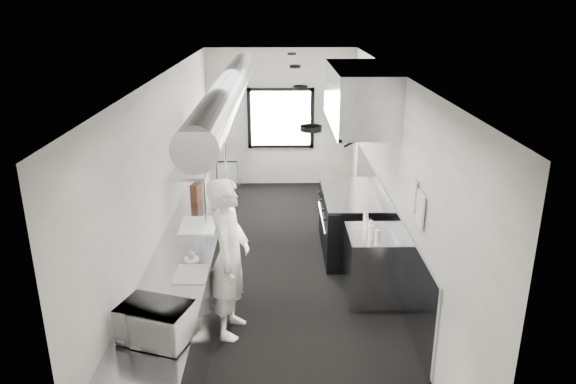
{
  "coord_description": "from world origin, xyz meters",
  "views": [
    {
      "loc": [
        -0.03,
        -6.91,
        3.66
      ],
      "look_at": [
        0.08,
        -0.2,
        1.28
      ],
      "focal_mm": 33.73,
      "sensor_mm": 36.0,
      "label": 1
    }
  ],
  "objects_px": {
    "knife_block": "(197,192)",
    "plate_stack_b": "(201,141)",
    "pass_shelf": "(203,150)",
    "line_cook": "(229,258)",
    "plate_stack_d": "(208,126)",
    "squeeze_bottle_a": "(378,237)",
    "cutting_board": "(198,226)",
    "range": "(350,222)",
    "deli_tub_a": "(143,324)",
    "squeeze_bottle_b": "(371,233)",
    "bottle_station": "(372,265)",
    "plate_stack_c": "(204,136)",
    "squeeze_bottle_d": "(366,224)",
    "deli_tub_b": "(140,312)",
    "squeeze_bottle_c": "(370,227)",
    "prep_counter": "(195,260)",
    "plate_stack_a": "(194,152)",
    "microwave": "(155,323)",
    "far_work_table": "(222,175)",
    "small_plate": "(191,259)",
    "exhaust_hood": "(359,96)"
  },
  "relations": [
    {
      "from": "bottle_station",
      "to": "deli_tub_a",
      "type": "xyz_separation_m",
      "value": [
        -2.41,
        -2.06,
        0.5
      ]
    },
    {
      "from": "cutting_board",
      "to": "knife_block",
      "type": "relative_size",
      "value": 2.3
    },
    {
      "from": "prep_counter",
      "to": "squeeze_bottle_a",
      "type": "distance_m",
      "value": 2.41
    },
    {
      "from": "line_cook",
      "to": "exhaust_hood",
      "type": "bearing_deg",
      "value": -30.13
    },
    {
      "from": "pass_shelf",
      "to": "cutting_board",
      "type": "relative_size",
      "value": 5.01
    },
    {
      "from": "knife_block",
      "to": "squeeze_bottle_c",
      "type": "relative_size",
      "value": 1.63
    },
    {
      "from": "deli_tub_a",
      "to": "cutting_board",
      "type": "bearing_deg",
      "value": 86.01
    },
    {
      "from": "deli_tub_a",
      "to": "squeeze_bottle_c",
      "type": "bearing_deg",
      "value": 41.55
    },
    {
      "from": "pass_shelf",
      "to": "line_cook",
      "type": "relative_size",
      "value": 1.6
    },
    {
      "from": "pass_shelf",
      "to": "squeeze_bottle_a",
      "type": "relative_size",
      "value": 15.55
    },
    {
      "from": "plate_stack_a",
      "to": "plate_stack_c",
      "type": "relative_size",
      "value": 0.73
    },
    {
      "from": "squeeze_bottle_b",
      "to": "plate_stack_c",
      "type": "bearing_deg",
      "value": 138.84
    },
    {
      "from": "deli_tub_b",
      "to": "cutting_board",
      "type": "relative_size",
      "value": 0.22
    },
    {
      "from": "prep_counter",
      "to": "deli_tub_b",
      "type": "distance_m",
      "value": 2.12
    },
    {
      "from": "line_cook",
      "to": "plate_stack_a",
      "type": "distance_m",
      "value": 2.02
    },
    {
      "from": "squeeze_bottle_b",
      "to": "pass_shelf",
      "type": "bearing_deg",
      "value": 140.13
    },
    {
      "from": "prep_counter",
      "to": "bottle_station",
      "type": "bearing_deg",
      "value": -4.97
    },
    {
      "from": "squeeze_bottle_d",
      "to": "deli_tub_b",
      "type": "bearing_deg",
      "value": -140.51
    },
    {
      "from": "microwave",
      "to": "pass_shelf",
      "type": "bearing_deg",
      "value": 109.71
    },
    {
      "from": "bottle_station",
      "to": "far_work_table",
      "type": "distance_m",
      "value": 4.53
    },
    {
      "from": "far_work_table",
      "to": "squeeze_bottle_a",
      "type": "height_order",
      "value": "squeeze_bottle_a"
    },
    {
      "from": "small_plate",
      "to": "cutting_board",
      "type": "distance_m",
      "value": 0.96
    },
    {
      "from": "far_work_table",
      "to": "squeeze_bottle_c",
      "type": "bearing_deg",
      "value": -59.74
    },
    {
      "from": "prep_counter",
      "to": "cutting_board",
      "type": "bearing_deg",
      "value": 49.31
    },
    {
      "from": "cutting_board",
      "to": "squeeze_bottle_c",
      "type": "height_order",
      "value": "squeeze_bottle_c"
    },
    {
      "from": "microwave",
      "to": "plate_stack_b",
      "type": "height_order",
      "value": "plate_stack_b"
    },
    {
      "from": "far_work_table",
      "to": "cutting_board",
      "type": "height_order",
      "value": "cutting_board"
    },
    {
      "from": "plate_stack_a",
      "to": "plate_stack_d",
      "type": "relative_size",
      "value": 0.61
    },
    {
      "from": "bottle_station",
      "to": "far_work_table",
      "type": "height_order",
      "value": "same"
    },
    {
      "from": "prep_counter",
      "to": "plate_stack_d",
      "type": "xyz_separation_m",
      "value": [
        -0.02,
        2.11,
        1.32
      ]
    },
    {
      "from": "line_cook",
      "to": "small_plate",
      "type": "height_order",
      "value": "line_cook"
    },
    {
      "from": "line_cook",
      "to": "plate_stack_d",
      "type": "xyz_separation_m",
      "value": [
        -0.57,
        3.06,
        0.84
      ]
    },
    {
      "from": "knife_block",
      "to": "plate_stack_c",
      "type": "xyz_separation_m",
      "value": [
        0.07,
        0.53,
        0.71
      ]
    },
    {
      "from": "pass_shelf",
      "to": "plate_stack_d",
      "type": "xyz_separation_m",
      "value": [
        0.02,
        0.61,
        0.24
      ]
    },
    {
      "from": "microwave",
      "to": "squeeze_bottle_c",
      "type": "bearing_deg",
      "value": 63.89
    },
    {
      "from": "plate_stack_b",
      "to": "squeeze_bottle_a",
      "type": "distance_m",
      "value": 3.01
    },
    {
      "from": "deli_tub_a",
      "to": "plate_stack_c",
      "type": "xyz_separation_m",
      "value": [
        0.08,
        3.84,
        0.79
      ]
    },
    {
      "from": "prep_counter",
      "to": "plate_stack_a",
      "type": "height_order",
      "value": "plate_stack_a"
    },
    {
      "from": "far_work_table",
      "to": "cutting_board",
      "type": "relative_size",
      "value": 2.0
    },
    {
      "from": "bottle_station",
      "to": "plate_stack_a",
      "type": "distance_m",
      "value": 2.86
    },
    {
      "from": "small_plate",
      "to": "squeeze_bottle_b",
      "type": "height_order",
      "value": "squeeze_bottle_b"
    },
    {
      "from": "microwave",
      "to": "plate_stack_c",
      "type": "relative_size",
      "value": 1.61
    },
    {
      "from": "range",
      "to": "deli_tub_b",
      "type": "relative_size",
      "value": 12.05
    },
    {
      "from": "pass_shelf",
      "to": "range",
      "type": "xyz_separation_m",
      "value": [
        2.23,
        -0.3,
        -1.07
      ]
    },
    {
      "from": "far_work_table",
      "to": "squeeze_bottle_a",
      "type": "relative_size",
      "value": 6.22
    },
    {
      "from": "knife_block",
      "to": "plate_stack_b",
      "type": "height_order",
      "value": "plate_stack_b"
    },
    {
      "from": "plate_stack_c",
      "to": "far_work_table",
      "type": "bearing_deg",
      "value": 89.38
    },
    {
      "from": "prep_counter",
      "to": "range",
      "type": "height_order",
      "value": "range"
    },
    {
      "from": "far_work_table",
      "to": "squeeze_bottle_c",
      "type": "xyz_separation_m",
      "value": [
        2.26,
        -3.87,
        0.53
      ]
    },
    {
      "from": "line_cook",
      "to": "squeeze_bottle_a",
      "type": "bearing_deg",
      "value": -68.44
    }
  ]
}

